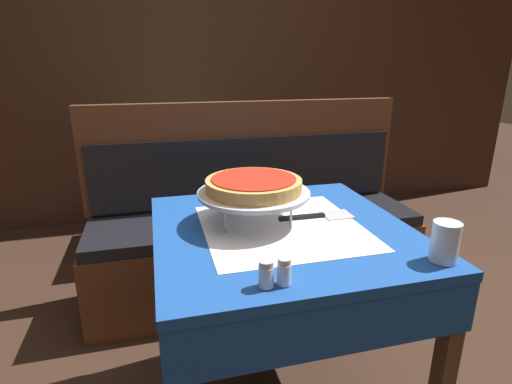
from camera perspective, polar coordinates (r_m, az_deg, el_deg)
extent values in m
cube|color=#194799|center=(1.31, 3.76, -5.64)|extent=(0.82, 0.82, 0.03)
cube|color=white|center=(1.30, 3.77, -5.00)|extent=(0.51, 0.51, 0.00)
cube|color=#194799|center=(1.35, 3.68, -9.14)|extent=(0.81, 0.81, 0.15)
cube|color=#4C331E|center=(1.76, -12.50, -13.07)|extent=(0.05, 0.05, 0.71)
cube|color=#4C331E|center=(1.91, 10.80, -10.21)|extent=(0.05, 0.05, 0.71)
cube|color=#1E6B33|center=(2.79, -10.49, 6.73)|extent=(0.73, 0.73, 0.03)
cube|color=white|center=(2.78, -10.50, 7.06)|extent=(0.45, 0.45, 0.00)
cube|color=#1E6B33|center=(2.80, -10.41, 5.34)|extent=(0.72, 0.72, 0.11)
cube|color=#4C331E|center=(2.57, -16.75, -3.25)|extent=(0.05, 0.05, 0.70)
cube|color=#4C331E|center=(2.61, -2.26, -2.06)|extent=(0.05, 0.05, 0.70)
cube|color=#4C331E|center=(3.19, -16.47, 0.92)|extent=(0.05, 0.05, 0.70)
cube|color=#4C331E|center=(3.23, -4.78, 1.82)|extent=(0.05, 0.05, 0.70)
cube|color=brown|center=(2.23, -0.02, -9.75)|extent=(1.75, 0.48, 0.42)
cube|color=black|center=(2.13, -0.02, -4.05)|extent=(1.71, 0.47, 0.06)
cube|color=brown|center=(2.23, -1.40, 5.50)|extent=(1.75, 0.06, 0.57)
cube|color=black|center=(2.21, -1.13, 3.10)|extent=(1.68, 0.02, 0.37)
cube|color=#3D2319|center=(3.31, -8.31, 17.02)|extent=(6.00, 0.04, 2.40)
cylinder|color=#ADADB2|center=(1.44, -1.56, -0.75)|extent=(0.01, 0.01, 0.09)
cylinder|color=#ADADB2|center=(1.24, -4.46, -3.84)|extent=(0.01, 0.01, 0.09)
cylinder|color=#ADADB2|center=(1.30, 5.01, -2.94)|extent=(0.01, 0.01, 0.09)
cylinder|color=#ADADB2|center=(1.31, -0.33, -0.67)|extent=(0.25, 0.25, 0.01)
cylinder|color=silver|center=(1.31, -0.33, -0.42)|extent=(0.36, 0.36, 0.01)
cylinder|color=silver|center=(1.30, -0.33, -0.09)|extent=(0.37, 0.37, 0.01)
cylinder|color=tan|center=(1.30, -0.33, 0.98)|extent=(0.31, 0.31, 0.04)
cylinder|color=#B22819|center=(1.29, -0.34, 1.90)|extent=(0.28, 0.28, 0.01)
cube|color=#BCBCC1|center=(1.42, 11.50, -3.21)|extent=(0.10, 0.08, 0.00)
cube|color=black|center=(1.37, 6.57, -3.57)|extent=(0.16, 0.02, 0.01)
cylinder|color=silver|center=(1.18, 25.40, -6.43)|extent=(0.07, 0.07, 0.11)
cylinder|color=silver|center=(0.96, 1.45, -11.98)|extent=(0.04, 0.04, 0.05)
cylinder|color=#B7B7BC|center=(0.95, 1.46, -10.21)|extent=(0.04, 0.04, 0.01)
cylinder|color=silver|center=(0.98, 4.03, -11.60)|extent=(0.03, 0.03, 0.05)
cylinder|color=#B7B7BC|center=(0.96, 4.07, -9.82)|extent=(0.03, 0.03, 0.02)
cube|color=black|center=(2.87, -10.17, 7.74)|extent=(0.12, 0.12, 0.03)
cylinder|color=black|center=(2.86, -10.26, 9.39)|extent=(0.01, 0.01, 0.14)
cylinder|color=gold|center=(2.90, -10.31, 9.19)|extent=(0.04, 0.04, 0.11)
cylinder|color=white|center=(2.84, -10.86, 8.98)|extent=(0.04, 0.04, 0.11)
cylinder|color=red|center=(2.85, -9.56, 9.07)|extent=(0.04, 0.04, 0.11)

